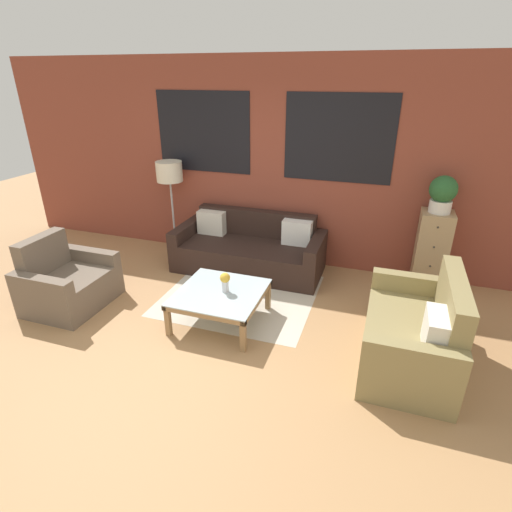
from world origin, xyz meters
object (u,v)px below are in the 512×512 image
couch_dark (249,250)px  potted_plant (443,193)px  coffee_table (220,296)px  flower_vase (225,281)px  settee_vintage (414,335)px  drawer_cabinet (431,251)px  armchair_corner (68,283)px  floor_lamp (170,175)px

couch_dark → potted_plant: (2.36, 0.22, 0.98)m
coffee_table → flower_vase: size_ratio=4.04×
settee_vintage → coffee_table: (-2.01, 0.06, 0.02)m
coffee_table → drawer_cabinet: drawer_cabinet is taller
armchair_corner → potted_plant: 4.60m
settee_vintage → floor_lamp: size_ratio=1.00×
couch_dark → drawer_cabinet: (2.36, 0.22, 0.23)m
potted_plant → flower_vase: size_ratio=1.97×
potted_plant → coffee_table: bearing=-144.2°
settee_vintage → drawer_cabinet: bearing=83.0°
drawer_cabinet → armchair_corner: bearing=-155.9°
couch_dark → floor_lamp: bearing=171.5°
armchair_corner → drawer_cabinet: bearing=24.1°
couch_dark → flower_vase: couch_dark is taller
drawer_cabinet → potted_plant: 0.75m
coffee_table → floor_lamp: floor_lamp is taller
settee_vintage → drawer_cabinet: (0.20, 1.66, 0.20)m
flower_vase → settee_vintage: bearing=-2.1°
potted_plant → settee_vintage: bearing=-97.0°
armchair_corner → flower_vase: armchair_corner is taller
settee_vintage → coffee_table: size_ratio=1.54×
armchair_corner → coffee_table: bearing=7.2°
drawer_cabinet → flower_vase: size_ratio=4.50×
couch_dark → coffee_table: size_ratio=2.24×
settee_vintage → flower_vase: bearing=177.9°
settee_vintage → coffee_table: settee_vintage is taller
drawer_cabinet → flower_vase: drawer_cabinet is taller
drawer_cabinet → potted_plant: size_ratio=2.28×
floor_lamp → drawer_cabinet: size_ratio=1.38×
couch_dark → coffee_table: couch_dark is taller
settee_vintage → drawer_cabinet: drawer_cabinet is taller
floor_lamp → flower_vase: floor_lamp is taller
couch_dark → coffee_table: bearing=-83.9°
armchair_corner → potted_plant: size_ratio=2.10×
couch_dark → armchair_corner: size_ratio=2.19×
potted_plant → drawer_cabinet: bearing=-90.0°
flower_vase → coffee_table: bearing=-164.8°
settee_vintage → potted_plant: bearing=83.0°
drawer_cabinet → floor_lamp: bearing=-179.5°
armchair_corner → flower_vase: size_ratio=4.13×
potted_plant → flower_vase: potted_plant is taller
coffee_table → drawer_cabinet: (2.22, 1.60, 0.18)m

